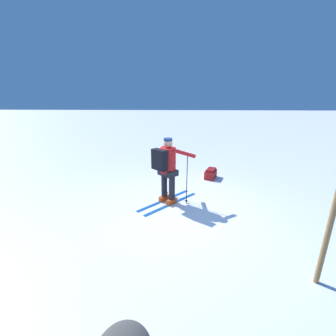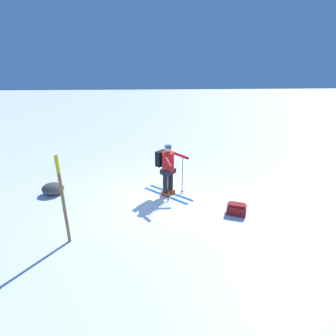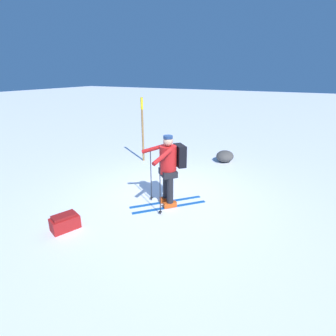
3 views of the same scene
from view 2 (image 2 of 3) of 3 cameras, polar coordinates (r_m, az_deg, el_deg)
The scene contains 5 objects.
ground_plane at distance 8.34m, azimuth -3.17°, elevation -6.48°, with size 80.00×80.00×0.00m, color white.
skier at distance 8.16m, azimuth -0.18°, elevation 0.43°, with size 1.54×1.48×1.65m.
dropped_backpack at distance 7.65m, azimuth 14.69°, elevation -8.66°, with size 0.60×0.47×0.32m.
trail_marker at distance 6.26m, azimuth -22.05°, elevation -5.33°, with size 0.08×0.08×2.16m.
rock_boulder at distance 9.26m, azimuth -23.76°, elevation -4.13°, with size 0.69×0.59×0.38m, color #474442.
Camera 2 is at (0.04, 7.37, 3.90)m, focal length 28.00 mm.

